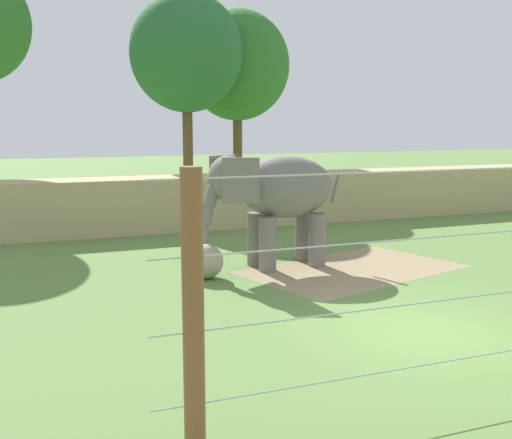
% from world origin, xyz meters
% --- Properties ---
extents(ground_plane, '(120.00, 120.00, 0.00)m').
position_xyz_m(ground_plane, '(0.00, 0.00, 0.00)').
color(ground_plane, '#5B7F3D').
extents(dirt_patch, '(6.13, 4.73, 0.01)m').
position_xyz_m(dirt_patch, '(1.26, 4.69, 0.00)').
color(dirt_patch, '#937F5B').
rests_on(dirt_patch, ground).
extents(embankment_wall, '(36.00, 1.80, 1.84)m').
position_xyz_m(embankment_wall, '(0.00, 12.36, 0.92)').
color(embankment_wall, tan).
rests_on(embankment_wall, ground).
extents(elephant, '(3.92, 1.65, 2.90)m').
position_xyz_m(elephant, '(-0.43, 5.71, 1.92)').
color(elephant, slate).
rests_on(elephant, ground).
extents(enrichment_ball, '(0.83, 0.83, 0.83)m').
position_xyz_m(enrichment_ball, '(-2.47, 5.17, 0.42)').
color(enrichment_ball, gray).
rests_on(enrichment_ball, ground).
extents(tree_behind_wall, '(4.86, 4.86, 9.21)m').
position_xyz_m(tree_behind_wall, '(0.68, 17.95, 6.63)').
color(tree_behind_wall, brown).
rests_on(tree_behind_wall, ground).
extents(tree_right_of_centre, '(4.90, 4.90, 8.92)m').
position_xyz_m(tree_right_of_centre, '(3.57, 19.51, 6.32)').
color(tree_right_of_centre, brown).
rests_on(tree_right_of_centre, ground).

